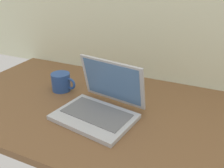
{
  "coord_description": "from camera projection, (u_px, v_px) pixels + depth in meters",
  "views": [
    {
      "loc": [
        0.33,
        -0.8,
        0.57
      ],
      "look_at": [
        -0.03,
        0.0,
        0.15
      ],
      "focal_mm": 37.99,
      "sensor_mm": 36.0,
      "label": 1
    }
  ],
  "objects": [
    {
      "name": "coffee_mug",
      "position": [
        61.0,
        82.0,
        1.16
      ],
      "size": [
        0.13,
        0.09,
        0.09
      ],
      "color": "#26478C",
      "rests_on": "desk"
    },
    {
      "name": "desk",
      "position": [
        119.0,
        114.0,
        1.02
      ],
      "size": [
        1.6,
        0.76,
        0.03
      ],
      "color": "brown",
      "rests_on": "ground"
    },
    {
      "name": "remote_control_near",
      "position": [
        131.0,
        84.0,
        1.22
      ],
      "size": [
        0.05,
        0.16,
        0.02
      ],
      "color": "#4C4C51",
      "rests_on": "desk"
    },
    {
      "name": "laptop",
      "position": [
        101.0,
        104.0,
        0.97
      ],
      "size": [
        0.34,
        0.31,
        0.21
      ],
      "color": "#B2B5BA",
      "rests_on": "desk"
    }
  ]
}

